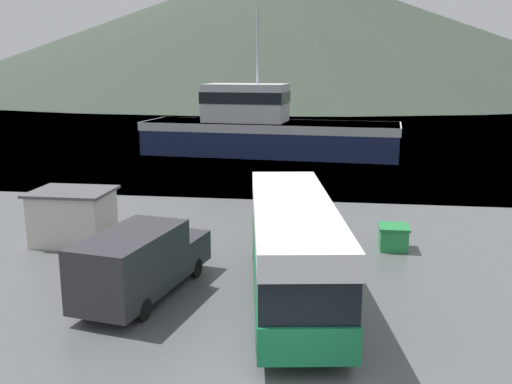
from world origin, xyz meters
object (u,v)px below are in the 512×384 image
object	(u,v)px
storage_bin	(393,237)
fishing_boat	(265,129)
tour_bus	(293,244)
delivery_van	(141,261)
dock_kiosk	(73,216)

from	to	relation	value
storage_bin	fishing_boat	bearing A→B (deg)	108.71
tour_bus	delivery_van	bearing A→B (deg)	178.58
tour_bus	fishing_boat	bearing A→B (deg)	89.85
fishing_boat	storage_bin	xyz separation A→B (m)	(8.64, -25.51, -1.74)
delivery_van	fishing_boat	bearing A→B (deg)	100.19
fishing_boat	storage_bin	world-z (taller)	fishing_boat
fishing_boat	storage_bin	bearing A→B (deg)	23.91
dock_kiosk	tour_bus	bearing A→B (deg)	-25.65
tour_bus	storage_bin	bearing A→B (deg)	47.47
fishing_boat	dock_kiosk	xyz separation A→B (m)	(-5.03, -26.50, -1.08)
tour_bus	storage_bin	distance (m)	7.01
delivery_van	storage_bin	distance (m)	10.85
delivery_van	fishing_boat	size ratio (longest dim) A/B	0.29
delivery_van	dock_kiosk	size ratio (longest dim) A/B	1.93
tour_bus	fishing_boat	distance (m)	31.61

